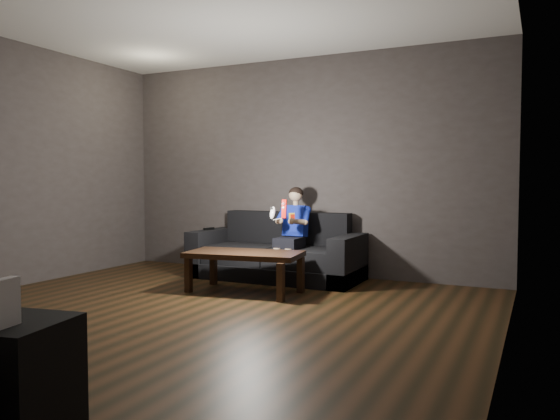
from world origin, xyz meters
The scene contains 10 objects.
floor centered at (0.00, 0.00, 0.00)m, with size 5.00×5.00×0.00m, color black.
back_wall centered at (0.00, 2.50, 1.35)m, with size 5.00×0.04×2.70m, color #3B3433.
right_wall centered at (2.50, 0.00, 1.35)m, with size 0.04×5.00×2.70m, color #3B3433.
sofa centered at (-0.13, 2.05, 0.26)m, with size 2.03×0.87×0.78m.
child centered at (0.10, 1.99, 0.66)m, with size 0.41×0.50×1.00m.
wii_remote_red centered at (0.18, 1.60, 0.86)m, with size 0.07×0.09×0.21m.
nunchuk_white centered at (0.03, 1.61, 0.81)m, with size 0.08×0.10×0.15m.
wii_remote_black centered at (-1.04, 1.97, 0.57)m, with size 0.07×0.16×0.03m.
coffee_table centered at (-0.07, 1.14, 0.37)m, with size 1.25×0.75×0.43m.
wii_console centered at (0.70, -2.27, 0.65)m, with size 0.05×0.16×0.20m, color white.
Camera 1 is at (2.72, -3.79, 1.16)m, focal length 35.00 mm.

